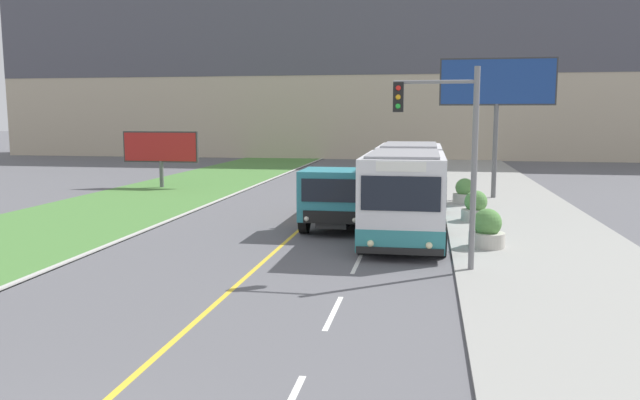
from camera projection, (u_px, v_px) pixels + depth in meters
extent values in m
cube|color=silver|center=(333.00, 312.00, 13.61)|extent=(0.12, 2.40, 0.01)
cube|color=silver|center=(357.00, 264.00, 18.10)|extent=(0.12, 2.40, 0.01)
cube|color=silver|center=(371.00, 234.00, 22.59)|extent=(0.12, 2.40, 0.01)
cube|color=silver|center=(381.00, 214.00, 27.08)|extent=(0.12, 2.40, 0.01)
cube|color=silver|center=(388.00, 200.00, 31.57)|extent=(0.12, 2.40, 0.01)
cube|color=silver|center=(393.00, 190.00, 36.06)|extent=(0.12, 2.40, 0.01)
cube|color=#BCAD93|center=(383.00, 42.00, 63.21)|extent=(80.00, 8.00, 23.38)
cube|color=#4C4C56|center=(380.00, 31.00, 59.21)|extent=(80.00, 0.04, 8.18)
cube|color=silver|center=(404.00, 196.00, 20.50)|extent=(2.59, 5.35, 2.73)
cube|color=teal|center=(403.00, 226.00, 20.64)|extent=(2.61, 5.37, 0.70)
cube|color=black|center=(404.00, 184.00, 20.44)|extent=(2.61, 4.92, 0.96)
cube|color=gray|center=(405.00, 153.00, 20.31)|extent=(2.20, 4.81, 0.08)
cube|color=silver|center=(410.00, 178.00, 26.60)|extent=(2.59, 5.35, 2.73)
cube|color=teal|center=(409.00, 201.00, 26.74)|extent=(2.61, 5.37, 0.70)
cube|color=black|center=(410.00, 168.00, 26.55)|extent=(2.61, 4.92, 0.96)
cube|color=gray|center=(410.00, 145.00, 26.41)|extent=(2.20, 4.81, 0.08)
cube|color=#474747|center=(407.00, 186.00, 23.55)|extent=(2.38, 0.90, 2.51)
cube|color=black|center=(400.00, 194.00, 17.81)|extent=(2.28, 0.04, 1.00)
cube|color=black|center=(399.00, 251.00, 18.03)|extent=(2.53, 0.06, 0.20)
sphere|color=#F4EAB2|center=(371.00, 243.00, 18.13)|extent=(0.20, 0.20, 0.20)
sphere|color=#F4EAB2|center=(429.00, 245.00, 17.85)|extent=(0.20, 0.20, 0.20)
cube|color=white|center=(401.00, 167.00, 17.71)|extent=(1.42, 0.04, 0.28)
cylinder|color=black|center=(362.00, 238.00, 19.40)|extent=(0.28, 1.00, 1.00)
cylinder|color=black|center=(442.00, 240.00, 18.98)|extent=(0.28, 1.00, 1.00)
cylinder|color=black|center=(371.00, 221.00, 22.53)|extent=(0.28, 1.00, 1.00)
cylinder|color=black|center=(440.00, 223.00, 22.12)|extent=(0.28, 1.00, 1.00)
cylinder|color=black|center=(381.00, 202.00, 27.48)|extent=(0.28, 1.00, 1.00)
cylinder|color=black|center=(438.00, 203.00, 27.07)|extent=(0.28, 1.00, 1.00)
cube|color=black|center=(344.00, 212.00, 24.95)|extent=(1.09, 6.73, 0.20)
cube|color=teal|center=(336.00, 194.00, 22.67)|extent=(2.42, 2.33, 1.78)
cube|color=black|center=(331.00, 191.00, 21.47)|extent=(2.06, 0.04, 0.80)
cube|color=black|center=(331.00, 217.00, 21.59)|extent=(1.93, 0.06, 0.44)
sphere|color=silver|center=(307.00, 219.00, 21.73)|extent=(0.18, 0.18, 0.18)
sphere|color=silver|center=(355.00, 220.00, 21.45)|extent=(0.18, 0.18, 0.18)
cube|color=#B7931E|center=(348.00, 203.00, 26.19)|extent=(2.30, 4.15, 0.12)
cube|color=#B7931E|center=(322.00, 190.00, 26.30)|extent=(0.12, 4.15, 1.18)
cube|color=#B7931E|center=(374.00, 191.00, 25.93)|extent=(0.12, 4.15, 1.18)
cube|color=#B7931E|center=(341.00, 197.00, 24.15)|extent=(2.30, 0.12, 1.18)
cube|color=#B7931E|center=(353.00, 186.00, 28.08)|extent=(2.30, 0.12, 1.18)
cube|color=#B7931E|center=(341.00, 179.00, 24.05)|extent=(2.30, 0.12, 0.24)
cylinder|color=black|center=(304.00, 219.00, 22.75)|extent=(0.30, 1.04, 1.04)
cylinder|color=black|center=(365.00, 221.00, 22.37)|extent=(0.30, 1.04, 1.04)
cylinder|color=black|center=(322.00, 204.00, 26.59)|extent=(0.30, 1.04, 1.04)
cylinder|color=black|center=(374.00, 205.00, 26.21)|extent=(0.30, 1.04, 1.04)
cylinder|color=slate|center=(474.00, 171.00, 16.78)|extent=(0.16, 0.16, 5.56)
cylinder|color=slate|center=(435.00, 82.00, 16.64)|extent=(2.20, 0.10, 0.10)
cube|color=black|center=(398.00, 97.00, 16.86)|extent=(0.28, 0.24, 0.80)
sphere|color=red|center=(398.00, 88.00, 16.70)|extent=(0.14, 0.14, 0.14)
sphere|color=orange|center=(398.00, 97.00, 16.73)|extent=(0.14, 0.14, 0.14)
sphere|color=green|center=(398.00, 106.00, 16.76)|extent=(0.14, 0.14, 0.14)
cylinder|color=#59595B|center=(495.00, 152.00, 31.83)|extent=(0.24, 0.24, 4.85)
cube|color=#333333|center=(497.00, 82.00, 31.35)|extent=(5.73, 0.20, 2.37)
cube|color=navy|center=(498.00, 82.00, 31.24)|extent=(5.57, 0.02, 2.21)
cylinder|color=#59595B|center=(162.00, 174.00, 37.13)|extent=(0.24, 0.24, 1.60)
cube|color=#333333|center=(161.00, 147.00, 36.91)|extent=(4.63, 0.20, 1.83)
cube|color=#AD1E1E|center=(160.00, 147.00, 36.80)|extent=(4.47, 0.02, 1.67)
cylinder|color=#B7B2A8|center=(487.00, 240.00, 19.98)|extent=(1.14, 1.14, 0.48)
sphere|color=#518442|center=(487.00, 223.00, 19.91)|extent=(0.92, 0.92, 0.92)
cylinder|color=#B7B2A8|center=(475.00, 215.00, 25.03)|extent=(1.13, 1.13, 0.46)
sphere|color=#518442|center=(476.00, 202.00, 24.96)|extent=(0.90, 0.90, 0.90)
cylinder|color=#B7B2A8|center=(464.00, 198.00, 30.11)|extent=(1.11, 1.11, 0.45)
sphere|color=#518442|center=(465.00, 187.00, 30.04)|extent=(0.89, 0.89, 0.89)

